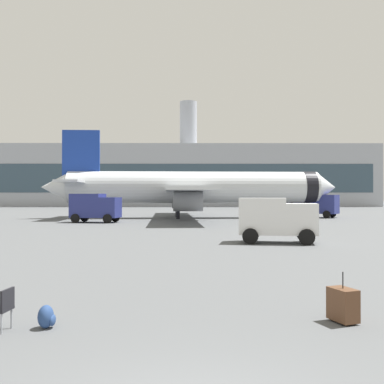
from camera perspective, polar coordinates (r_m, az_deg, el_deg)
airplane_at_gate at (r=54.19m, az=0.02°, el=0.56°), size 35.73×32.20×10.50m
service_truck at (r=46.42m, az=-12.20°, el=-1.81°), size 5.12×3.24×2.90m
fuel_truck at (r=57.65m, az=14.95°, el=-1.36°), size 6.34×5.28×3.20m
cargo_van at (r=26.51m, az=10.71°, el=-3.23°), size 4.69×3.01×2.60m
safety_cone_near at (r=53.64m, az=-10.09°, el=-2.98°), size 0.44×0.44×0.68m
safety_cone_mid at (r=46.01m, az=12.02°, el=-3.41°), size 0.44×0.44×0.68m
rolling_suitcase at (r=10.58m, az=18.59°, el=-13.37°), size 0.60×0.74×1.10m
traveller_backpack at (r=10.15m, az=-17.96°, el=-14.85°), size 0.36×0.40×0.48m
gate_chair at (r=10.21m, az=-23.03°, el=-13.22°), size 0.54×0.54×0.86m
terminal_building at (r=116.08m, az=-1.81°, el=1.97°), size 96.74×22.64×26.89m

